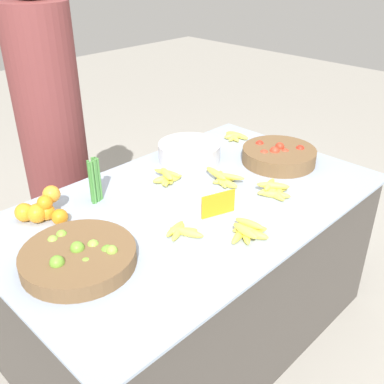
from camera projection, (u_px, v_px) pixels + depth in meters
name	position (u px, v px, depth m)	size (l,w,h in m)	color
ground_plane	(192.00, 328.00, 2.37)	(12.00, 12.00, 0.00)	#A39E93
market_table	(192.00, 270.00, 2.18)	(1.74, 1.06, 0.77)	#4C4742
lime_bowl	(78.00, 257.00, 1.59)	(0.41, 0.41, 0.09)	brown
tomato_basket	(279.00, 155.00, 2.34)	(0.38, 0.38, 0.11)	brown
orange_pile	(41.00, 209.00, 1.84)	(0.19, 0.20, 0.13)	orange
metal_bowl	(189.00, 152.00, 2.35)	(0.33, 0.33, 0.10)	silver
price_sign	(219.00, 204.00, 1.88)	(0.15, 0.06, 0.10)	orange
veg_bundle	(95.00, 180.00, 1.96)	(0.06, 0.05, 0.20)	#4C8E42
banana_bunch_front_left	(274.00, 190.00, 2.04)	(0.15, 0.17, 0.06)	#EFDB4C
banana_bunch_front_center	(168.00, 177.00, 2.15)	(0.15, 0.16, 0.06)	#EFDB4C
banana_bunch_back_center	(181.00, 231.00, 1.77)	(0.13, 0.15, 0.03)	#EFDB4C
banana_bunch_middle_left	(235.00, 136.00, 2.63)	(0.12, 0.16, 0.04)	#EFDB4C
banana_bunch_middle_right	(223.00, 178.00, 2.14)	(0.13, 0.21, 0.06)	#EFDB4C
banana_bunch_front_right	(247.00, 231.00, 1.75)	(0.19, 0.16, 0.06)	#EFDB4C
vendor_person	(54.00, 145.00, 2.47)	(0.35, 0.35, 1.74)	brown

